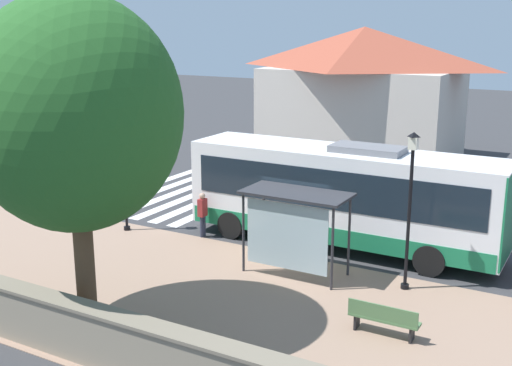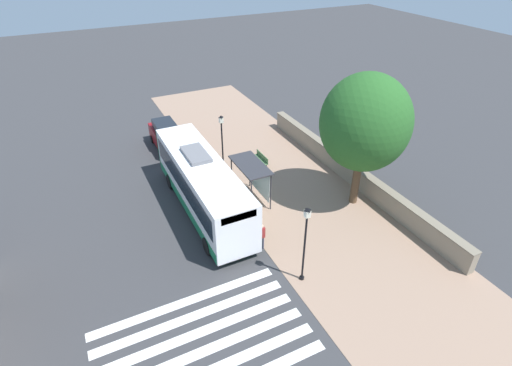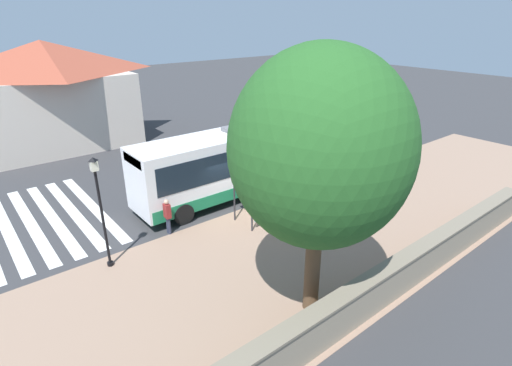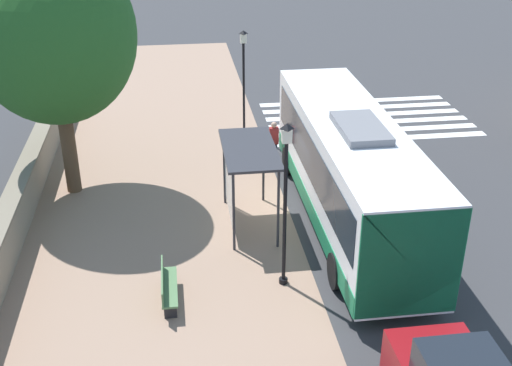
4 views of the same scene
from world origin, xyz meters
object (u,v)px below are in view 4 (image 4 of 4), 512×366
(bus, at_px, (349,169))
(street_lamp_near, at_px, (285,194))
(street_lamp_far, at_px, (244,75))
(pedestrian, at_px, (274,139))
(bus_shelter, at_px, (244,162))
(shade_tree, at_px, (53,35))
(bench, at_px, (167,286))

(bus, relative_size, street_lamp_near, 2.33)
(bus, xyz_separation_m, street_lamp_far, (-2.36, 7.72, 0.73))
(pedestrian, height_order, street_lamp_near, street_lamp_near)
(bus, xyz_separation_m, street_lamp_near, (-2.56, -3.03, 0.87))
(pedestrian, bearing_deg, bus, -71.86)
(bus_shelter, bearing_deg, bus, -5.58)
(shade_tree, bearing_deg, pedestrian, 10.64)
(bus, distance_m, street_lamp_far, 8.11)
(bus_shelter, height_order, street_lamp_far, street_lamp_far)
(pedestrian, relative_size, street_lamp_near, 0.36)
(pedestrian, bearing_deg, bus_shelter, -110.17)
(pedestrian, relative_size, shade_tree, 0.20)
(street_lamp_near, distance_m, street_lamp_far, 10.75)
(street_lamp_near, bearing_deg, pedestrian, 82.82)
(street_lamp_near, bearing_deg, street_lamp_far, 88.93)
(pedestrian, height_order, street_lamp_far, street_lamp_far)
(street_lamp_near, bearing_deg, bus_shelter, 101.18)
(street_lamp_far, height_order, shade_tree, shade_tree)
(pedestrian, distance_m, shade_tree, 8.69)
(pedestrian, xyz_separation_m, bench, (-4.12, -8.22, -0.50))
(bus_shelter, height_order, pedestrian, bus_shelter)
(street_lamp_near, distance_m, shade_tree, 9.43)
(bus_shelter, distance_m, street_lamp_near, 3.46)
(bus, xyz_separation_m, bus_shelter, (-3.22, 0.31, 0.27))
(pedestrian, xyz_separation_m, street_lamp_far, (-0.79, 2.92, 1.65))
(bus, relative_size, bench, 6.10)
(bus_shelter, relative_size, bench, 1.84)
(pedestrian, relative_size, bench, 0.93)
(street_lamp_far, xyz_separation_m, shade_tree, (-6.50, -4.29, 2.87))
(bus_shelter, relative_size, shade_tree, 0.39)
(bus, distance_m, street_lamp_near, 4.06)
(shade_tree, bearing_deg, street_lamp_near, -45.69)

